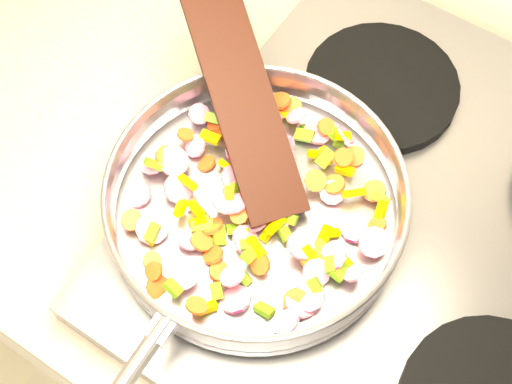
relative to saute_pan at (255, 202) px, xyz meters
The scene contains 6 objects.
cooktop 0.21m from the saute_pan, 28.93° to the left, with size 0.60×0.60×0.04m, color #939399.
grate_fl 0.07m from the saute_pan, 55.16° to the right, with size 0.19×0.19×0.02m, color black.
grate_bl 0.24m from the saute_pan, 82.37° to the left, with size 0.19×0.19×0.02m, color black.
saute_pan is the anchor object (origin of this frame).
vegetable_heap 0.01m from the saute_pan, 46.93° to the left, with size 0.29×0.29×0.04m.
wooden_spatula 0.12m from the saute_pan, 131.40° to the left, with size 0.29×0.07×0.01m, color black.
Camera 1 is at (-0.68, 1.29, 1.67)m, focal length 50.00 mm.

